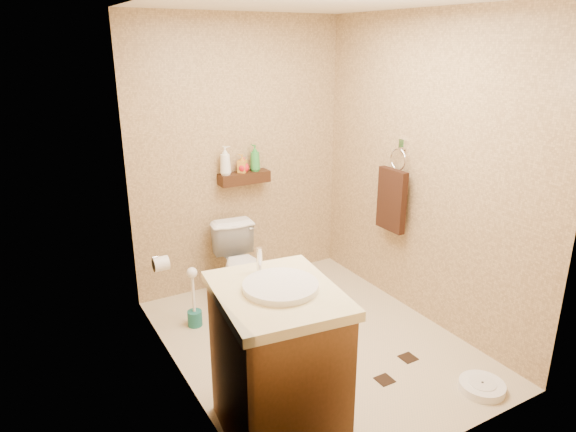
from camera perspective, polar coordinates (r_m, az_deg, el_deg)
ground at (r=4.03m, az=2.83°, el=-13.71°), size 2.50×2.50×0.00m
wall_back at (r=4.60m, az=-5.37°, el=6.64°), size 2.00×0.04×2.40m
wall_front at (r=2.63m, az=18.08°, el=-3.64°), size 2.00×0.04×2.40m
wall_left at (r=3.12m, az=-12.48°, el=0.42°), size 0.04×2.50×2.40m
wall_right at (r=4.14m, az=14.89°, el=4.74°), size 0.04×2.50×2.40m
ceiling at (r=3.41m, az=3.53°, el=22.78°), size 2.00×2.50×0.02m
wall_shelf at (r=4.57m, az=-4.88°, el=4.25°), size 0.46×0.14×0.10m
floor_accents at (r=4.01m, az=3.12°, el=-13.85°), size 1.16×1.35×0.01m
toilet at (r=4.43m, az=-5.08°, el=-5.62°), size 0.45×0.70×0.67m
vanity at (r=2.95m, az=-1.18°, el=-16.00°), size 0.71×0.83×1.07m
bathroom_scale at (r=3.75m, az=20.74°, el=-17.29°), size 0.33×0.33×0.06m
toilet_brush at (r=4.20m, az=-10.40°, el=-9.76°), size 0.12×0.12×0.51m
towel_ring at (r=4.33m, az=11.50°, el=2.08°), size 0.12×0.30×0.76m
toilet_paper at (r=3.94m, az=-13.96°, el=-5.16°), size 0.12×0.11×0.12m
bottle_a at (r=4.46m, az=-6.99°, el=6.13°), size 0.13×0.13×0.25m
bottle_b at (r=4.53m, az=-5.11°, el=5.85°), size 0.11×0.11×0.16m
bottle_c at (r=4.54m, az=-5.00°, el=5.67°), size 0.11×0.11×0.13m
bottle_d at (r=4.58m, az=-3.69°, el=6.46°), size 0.12×0.12×0.24m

